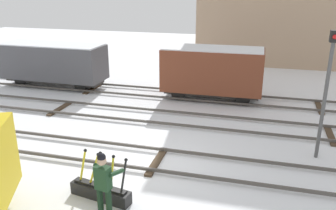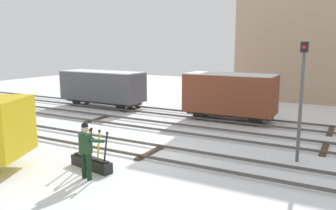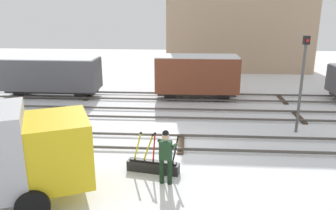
{
  "view_description": "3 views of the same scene",
  "coord_description": "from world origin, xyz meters",
  "px_view_note": "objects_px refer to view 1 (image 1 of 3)",
  "views": [
    {
      "loc": [
        3.09,
        -9.98,
        5.66
      ],
      "look_at": [
        -0.01,
        1.46,
        1.52
      ],
      "focal_mm": 37.93,
      "sensor_mm": 36.0,
      "label": 1
    },
    {
      "loc": [
        6.79,
        -10.88,
        4.16
      ],
      "look_at": [
        -0.86,
        2.98,
        1.39
      ],
      "focal_mm": 36.79,
      "sensor_mm": 36.0,
      "label": 2
    },
    {
      "loc": [
        0.3,
        -12.77,
        5.51
      ],
      "look_at": [
        -0.59,
        0.86,
        1.43
      ],
      "focal_mm": 36.13,
      "sensor_mm": 36.0,
      "label": 3
    }
  ],
  "objects_px": {
    "rail_worker": "(104,182)",
    "freight_car_near_switch": "(212,71)",
    "freight_car_back_track": "(53,62)",
    "signal_post": "(327,84)",
    "switch_lever_frame": "(101,190)"
  },
  "relations": [
    {
      "from": "freight_car_near_switch",
      "to": "freight_car_back_track",
      "type": "distance_m",
      "value": 8.94
    },
    {
      "from": "rail_worker",
      "to": "freight_car_back_track",
      "type": "distance_m",
      "value": 12.87
    },
    {
      "from": "rail_worker",
      "to": "signal_post",
      "type": "distance_m",
      "value": 7.53
    },
    {
      "from": "rail_worker",
      "to": "switch_lever_frame",
      "type": "bearing_deg",
      "value": 133.89
    },
    {
      "from": "switch_lever_frame",
      "to": "freight_car_back_track",
      "type": "bearing_deg",
      "value": 138.24
    },
    {
      "from": "freight_car_back_track",
      "to": "switch_lever_frame",
      "type": "bearing_deg",
      "value": -51.5
    },
    {
      "from": "rail_worker",
      "to": "freight_car_back_track",
      "type": "relative_size",
      "value": 0.31
    },
    {
      "from": "switch_lever_frame",
      "to": "rail_worker",
      "type": "height_order",
      "value": "rail_worker"
    },
    {
      "from": "freight_car_near_switch",
      "to": "freight_car_back_track",
      "type": "height_order",
      "value": "freight_car_near_switch"
    },
    {
      "from": "signal_post",
      "to": "freight_car_near_switch",
      "type": "xyz_separation_m",
      "value": [
        -4.4,
        5.33,
        -1.09
      ]
    },
    {
      "from": "signal_post",
      "to": "rail_worker",
      "type": "bearing_deg",
      "value": -138.49
    },
    {
      "from": "rail_worker",
      "to": "signal_post",
      "type": "bearing_deg",
      "value": 52.06
    },
    {
      "from": "signal_post",
      "to": "freight_car_near_switch",
      "type": "distance_m",
      "value": 7.0
    },
    {
      "from": "rail_worker",
      "to": "freight_car_near_switch",
      "type": "distance_m",
      "value": 10.29
    },
    {
      "from": "switch_lever_frame",
      "to": "freight_car_back_track",
      "type": "relative_size",
      "value": 0.31
    }
  ]
}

